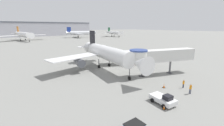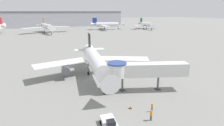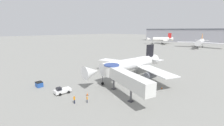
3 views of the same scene
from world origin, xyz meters
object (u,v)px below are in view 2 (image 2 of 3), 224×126
(jet_bridge, at_px, (142,70))
(traffic_cone_near_nose, at_px, (130,107))
(pushback_tug_white, at_px, (109,123))
(background_jet_blue_tail, at_px, (107,24))
(traffic_cone_starboard_wing, at_px, (138,71))
(background_jet_orange_tail, at_px, (47,27))
(ground_crew_wing_walker, at_px, (151,114))
(ground_crew_marshaller, at_px, (152,107))
(main_airplane, at_px, (95,61))
(background_jet_green_tail, at_px, (146,24))

(jet_bridge, xyz_separation_m, traffic_cone_near_nose, (-5.87, -5.91, -4.39))
(pushback_tug_white, relative_size, background_jet_blue_tail, 0.13)
(traffic_cone_starboard_wing, distance_m, background_jet_orange_tail, 112.41)
(background_jet_orange_tail, bearing_deg, ground_crew_wing_walker, -94.91)
(jet_bridge, xyz_separation_m, ground_crew_wing_walker, (-4.58, -10.31, -3.72))
(ground_crew_marshaller, bearing_deg, jet_bridge, -95.06)
(main_airplane, xyz_separation_m, traffic_cone_starboard_wing, (12.10, -1.68, -4.00))
(traffic_cone_near_nose, height_order, ground_crew_wing_walker, ground_crew_wing_walker)
(traffic_cone_starboard_wing, bearing_deg, jet_bridge, -118.07)
(traffic_cone_near_nose, xyz_separation_m, background_jet_blue_tail, (48.13, 133.96, 4.37))
(ground_crew_wing_walker, xyz_separation_m, background_jet_orange_tail, (-7.11, 131.53, 4.00))
(ground_crew_marshaller, height_order, background_jet_green_tail, background_jet_green_tail)
(traffic_cone_starboard_wing, xyz_separation_m, background_jet_blue_tail, (36.80, 117.82, 4.43))
(main_airplane, xyz_separation_m, pushback_tug_white, (-4.75, -21.29, -3.61))
(pushback_tug_white, height_order, ground_crew_marshaller, pushback_tug_white)
(traffic_cone_near_nose, distance_m, ground_crew_wing_walker, 4.63)
(ground_crew_marshaller, distance_m, background_jet_blue_tail, 143.61)
(traffic_cone_starboard_wing, height_order, background_jet_green_tail, background_jet_green_tail)
(background_jet_blue_tail, bearing_deg, background_jet_orange_tail, 113.55)
(ground_crew_wing_walker, height_order, background_jet_blue_tail, background_jet_blue_tail)
(jet_bridge, distance_m, background_jet_blue_tail, 134.84)
(main_airplane, height_order, traffic_cone_near_nose, main_airplane)
(traffic_cone_starboard_wing, relative_size, background_jet_blue_tail, 0.02)
(main_airplane, height_order, jet_bridge, main_airplane)
(traffic_cone_starboard_wing, xyz_separation_m, background_jet_green_tail, (73.88, 106.33, 4.19))
(background_jet_green_tail, bearing_deg, ground_crew_wing_walker, -121.24)
(jet_bridge, distance_m, ground_crew_marshaller, 9.53)
(jet_bridge, bearing_deg, ground_crew_marshaller, -89.98)
(jet_bridge, bearing_deg, background_jet_green_tail, 75.34)
(main_airplane, xyz_separation_m, traffic_cone_near_nose, (0.77, -17.81, -3.94))
(background_jet_orange_tail, height_order, background_jet_green_tail, background_jet_orange_tail)
(jet_bridge, height_order, traffic_cone_near_nose, jet_bridge)
(background_jet_orange_tail, relative_size, background_jet_green_tail, 1.34)
(main_airplane, bearing_deg, ground_crew_marshaller, -71.23)
(traffic_cone_starboard_wing, bearing_deg, background_jet_blue_tail, 72.65)
(jet_bridge, xyz_separation_m, background_jet_green_tail, (79.33, 116.56, -0.26))
(jet_bridge, distance_m, pushback_tug_white, 15.30)
(jet_bridge, bearing_deg, main_airplane, 138.75)
(ground_crew_wing_walker, height_order, background_jet_green_tail, background_jet_green_tail)
(jet_bridge, distance_m, traffic_cone_starboard_wing, 12.42)
(ground_crew_marshaller, bearing_deg, pushback_tug_white, 22.36)
(background_jet_green_tail, bearing_deg, main_airplane, -127.16)
(traffic_cone_starboard_wing, relative_size, background_jet_green_tail, 0.02)
(main_airplane, relative_size, traffic_cone_near_nose, 38.08)
(traffic_cone_near_nose, xyz_separation_m, ground_crew_marshaller, (2.95, -2.30, 0.53))
(jet_bridge, bearing_deg, pushback_tug_white, -120.94)
(background_jet_orange_tail, bearing_deg, background_jet_blue_tail, -0.79)
(main_airplane, bearing_deg, ground_crew_wing_walker, -76.42)
(main_airplane, distance_m, jet_bridge, 13.64)
(ground_crew_wing_walker, bearing_deg, main_airplane, 160.72)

